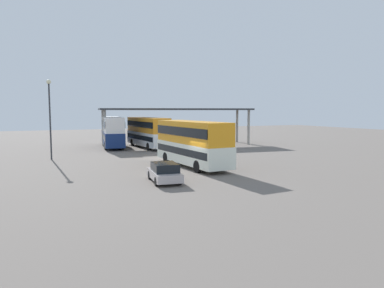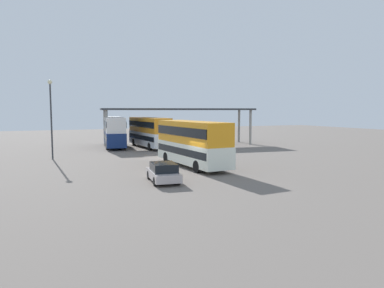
{
  "view_description": "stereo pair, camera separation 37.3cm",
  "coord_description": "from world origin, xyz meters",
  "px_view_note": "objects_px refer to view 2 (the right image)",
  "views": [
    {
      "loc": [
        -12.28,
        -25.24,
        4.99
      ],
      "look_at": [
        0.61,
        3.34,
        2.0
      ],
      "focal_mm": 33.26,
      "sensor_mm": 36.0,
      "label": 1
    },
    {
      "loc": [
        -11.94,
        -25.39,
        4.99
      ],
      "look_at": [
        0.61,
        3.34,
        2.0
      ],
      "focal_mm": 33.26,
      "sensor_mm": 36.0,
      "label": 2
    }
  ],
  "objects_px": {
    "double_decker_main": "(192,142)",
    "double_decker_near_canopy": "(114,131)",
    "double_decker_mid_row": "(149,131)",
    "lamppost_tall": "(51,110)",
    "parked_hatchback": "(163,172)"
  },
  "relations": [
    {
      "from": "parked_hatchback",
      "to": "double_decker_near_canopy",
      "type": "distance_m",
      "value": 25.2
    },
    {
      "from": "double_decker_main",
      "to": "parked_hatchback",
      "type": "height_order",
      "value": "double_decker_main"
    },
    {
      "from": "parked_hatchback",
      "to": "double_decker_near_canopy",
      "type": "bearing_deg",
      "value": 3.36
    },
    {
      "from": "double_decker_near_canopy",
      "to": "double_decker_mid_row",
      "type": "relative_size",
      "value": 1.03
    },
    {
      "from": "parked_hatchback",
      "to": "lamppost_tall",
      "type": "bearing_deg",
      "value": 30.2
    },
    {
      "from": "double_decker_main",
      "to": "double_decker_near_canopy",
      "type": "distance_m",
      "value": 19.77
    },
    {
      "from": "double_decker_main",
      "to": "double_decker_mid_row",
      "type": "bearing_deg",
      "value": -7.5
    },
    {
      "from": "lamppost_tall",
      "to": "double_decker_mid_row",
      "type": "bearing_deg",
      "value": 29.59
    },
    {
      "from": "parked_hatchback",
      "to": "double_decker_mid_row",
      "type": "relative_size",
      "value": 0.39
    },
    {
      "from": "double_decker_main",
      "to": "lamppost_tall",
      "type": "bearing_deg",
      "value": 45.08
    },
    {
      "from": "double_decker_mid_row",
      "to": "lamppost_tall",
      "type": "height_order",
      "value": "lamppost_tall"
    },
    {
      "from": "parked_hatchback",
      "to": "lamppost_tall",
      "type": "distance_m",
      "value": 17.32
    },
    {
      "from": "parked_hatchback",
      "to": "lamppost_tall",
      "type": "relative_size",
      "value": 0.51
    },
    {
      "from": "lamppost_tall",
      "to": "double_decker_near_canopy",
      "type": "bearing_deg",
      "value": 49.79
    },
    {
      "from": "double_decker_main",
      "to": "parked_hatchback",
      "type": "relative_size",
      "value": 2.47
    }
  ]
}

